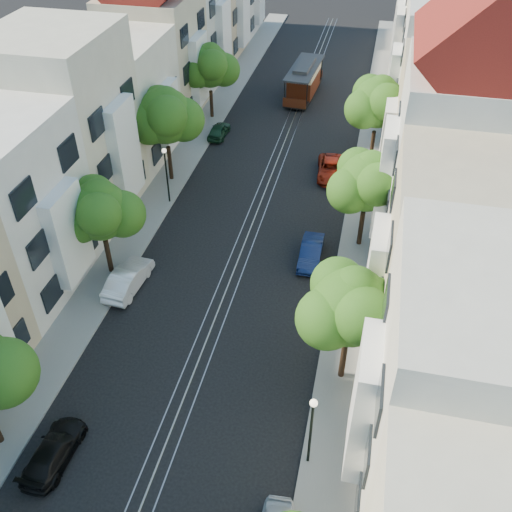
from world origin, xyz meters
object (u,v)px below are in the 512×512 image
Objects in this scene: tree_e_b at (352,308)px; tree_w_b at (100,212)px; cable_car at (304,79)px; tree_w_d at (210,67)px; parked_car_w_near at (54,451)px; lamp_west at (166,167)px; parked_car_e_far at (331,169)px; lamp_east at (312,423)px; parked_car_e_mid at (311,252)px; tree_e_d at (379,104)px; tree_e_c at (368,183)px; parked_car_w_mid at (128,278)px; parked_car_w_far at (219,130)px; tree_w_c at (166,117)px.

tree_w_b is (-14.40, 5.00, -0.34)m from tree_e_b.
tree_w_d is at bearing -133.93° from cable_car.
tree_w_b is at bearing -75.84° from parked_car_w_near.
lamp_west is 12.55m from parked_car_e_far.
lamp_east is 39.01m from cable_car.
tree_e_b reaches higher than tree_w_b.
parked_car_w_near is at bearing -119.48° from parked_car_e_mid.
tree_w_b is 13.09m from parked_car_w_near.
lamp_west is 20.45m from parked_car_w_near.
tree_w_b reaches higher than cable_car.
cable_car is 15.01m from parked_car_e_far.
parked_car_w_near is (-4.45, -40.72, -1.16)m from cable_car.
tree_e_d is 1.65× the size of lamp_east.
tree_e_c is at bearing -76.87° from parked_car_e_far.
parked_car_e_mid is at bearing 18.12° from tree_w_b.
parked_car_w_mid is (1.54, -23.04, -3.92)m from tree_w_d.
tree_e_c is 1.52× the size of parked_car_e_far.
tree_w_b is 22.00m from tree_w_d.
parked_car_w_mid is (-11.90, 8.93, -2.16)m from lamp_east.
lamp_east and lamp_west have the same top height.
tree_e_d is at bearing -110.26° from parked_car_w_near.
parked_car_e_mid is at bearing -21.66° from lamp_west.
tree_w_d reaches higher than parked_car_w_far.
tree_e_b is 27.19m from parked_car_w_far.
parked_car_w_mid is at bearing -86.18° from tree_w_d.
tree_w_d is 1.52× the size of parked_car_e_far.
lamp_west is (0.84, -13.98, -1.75)m from tree_w_d.
cable_car is 2.33× the size of parked_car_w_far.
tree_e_c is 1.04× the size of tree_w_b.
cable_car is 30.11m from parked_car_w_mid.
parked_car_w_mid is at bearing -82.72° from tree_w_c.
tree_e_b is 2.03× the size of parked_car_w_far.
parked_car_w_mid is at bearing -154.92° from parked_car_e_mid.
tree_w_b is 1.51× the size of lamp_west.
lamp_west is at bearing 124.99° from lamp_east.
tree_e_d is at bearing 90.00° from tree_e_b.
lamp_east is 15.04m from parked_car_w_mid.
tree_w_b reaches higher than parked_car_w_near.
tree_e_d is at bearing 87.96° from lamp_east.
lamp_west is 1.10× the size of parked_car_w_near.
tree_w_c reaches higher than parked_car_w_mid.
parked_car_e_far is (-1.90, 24.16, -2.25)m from lamp_east.
tree_e_b is 0.87× the size of cable_car.
tree_w_c reaches higher than tree_w_b.
parked_car_w_near is at bearing 100.31° from parked_car_w_mid.
tree_w_b is 4.16m from parked_car_w_mid.
tree_w_b is 18.68m from parked_car_e_far.
tree_e_b reaches higher than parked_car_w_near.
parked_car_e_mid is at bearing -57.66° from tree_w_d.
tree_w_c reaches higher than tree_e_d.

